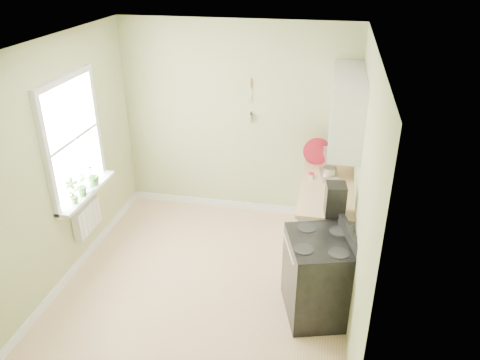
% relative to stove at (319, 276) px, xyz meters
% --- Properties ---
extents(floor, '(3.20, 3.60, 0.02)m').
position_rel_stove_xyz_m(floor, '(-1.28, 0.21, -0.47)').
color(floor, tan).
rests_on(floor, ground).
extents(ceiling, '(3.20, 3.60, 0.02)m').
position_rel_stove_xyz_m(ceiling, '(-1.28, 0.21, 2.25)').
color(ceiling, white).
rests_on(ceiling, wall_back).
extents(wall_back, '(3.20, 0.02, 2.70)m').
position_rel_stove_xyz_m(wall_back, '(-1.28, 2.02, 0.89)').
color(wall_back, '#B3B97E').
rests_on(wall_back, floor).
extents(wall_left, '(0.02, 3.60, 2.70)m').
position_rel_stove_xyz_m(wall_left, '(-2.89, 0.21, 0.89)').
color(wall_left, '#B3B97E').
rests_on(wall_left, floor).
extents(wall_right, '(0.02, 3.60, 2.70)m').
position_rel_stove_xyz_m(wall_right, '(0.33, 0.21, 0.89)').
color(wall_right, '#B3B97E').
rests_on(wall_right, floor).
extents(base_cabinets, '(0.60, 1.60, 0.87)m').
position_rel_stove_xyz_m(base_cabinets, '(0.02, 1.21, -0.02)').
color(base_cabinets, white).
rests_on(base_cabinets, floor).
extents(countertop, '(0.64, 1.60, 0.04)m').
position_rel_stove_xyz_m(countertop, '(0.01, 1.21, 0.43)').
color(countertop, beige).
rests_on(countertop, base_cabinets).
extents(upper_cabinets, '(0.35, 1.40, 0.80)m').
position_rel_stove_xyz_m(upper_cabinets, '(0.15, 1.31, 1.39)').
color(upper_cabinets, white).
rests_on(upper_cabinets, wall_right).
extents(window, '(0.06, 1.14, 1.44)m').
position_rel_stove_xyz_m(window, '(-2.86, 0.51, 1.09)').
color(window, white).
rests_on(window, wall_left).
extents(window_sill, '(0.18, 1.14, 0.04)m').
position_rel_stove_xyz_m(window_sill, '(-2.79, 0.51, 0.42)').
color(window_sill, white).
rests_on(window_sill, wall_left).
extents(radiator, '(0.12, 0.50, 0.35)m').
position_rel_stove_xyz_m(radiator, '(-2.82, 0.46, 0.09)').
color(radiator, white).
rests_on(radiator, wall_left).
extents(wall_utensils, '(0.02, 0.14, 0.58)m').
position_rel_stove_xyz_m(wall_utensils, '(-1.08, 1.99, 1.11)').
color(wall_utensils, beige).
rests_on(wall_utensils, wall_back).
extents(stove, '(0.83, 0.88, 1.02)m').
position_rel_stove_xyz_m(stove, '(0.00, 0.00, 0.00)').
color(stove, black).
rests_on(stove, floor).
extents(stand_mixer, '(0.25, 0.35, 0.40)m').
position_rel_stove_xyz_m(stand_mixer, '(0.02, 1.43, 0.62)').
color(stand_mixer, '#B2B2B7').
rests_on(stand_mixer, countertop).
extents(kettle, '(0.18, 0.10, 0.18)m').
position_rel_stove_xyz_m(kettle, '(-0.23, 1.93, 0.54)').
color(kettle, silver).
rests_on(kettle, countertop).
extents(coffee_maker, '(0.23, 0.25, 0.36)m').
position_rel_stove_xyz_m(coffee_maker, '(0.10, 0.51, 0.62)').
color(coffee_maker, black).
rests_on(coffee_maker, countertop).
extents(red_tray, '(0.37, 0.13, 0.36)m').
position_rel_stove_xyz_m(red_tray, '(-0.16, 1.79, 0.63)').
color(red_tray, '#A6192A').
rests_on(red_tray, countertop).
extents(jar, '(0.07, 0.07, 0.08)m').
position_rel_stove_xyz_m(jar, '(-0.19, 1.32, 0.49)').
color(jar, '#C3B198').
rests_on(jar, countertop).
extents(plant_a, '(0.20, 0.17, 0.32)m').
position_rel_stove_xyz_m(plant_a, '(-2.78, 0.20, 0.60)').
color(plant_a, '#3E6D2B').
rests_on(plant_a, window_sill).
extents(plant_b, '(0.17, 0.19, 0.27)m').
position_rel_stove_xyz_m(plant_b, '(-2.78, 0.40, 0.58)').
color(plant_b, '#3E6D2B').
rests_on(plant_b, window_sill).
extents(plant_c, '(0.21, 0.21, 0.28)m').
position_rel_stove_xyz_m(plant_c, '(-2.78, 0.66, 0.58)').
color(plant_c, '#3E6D2B').
rests_on(plant_c, window_sill).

